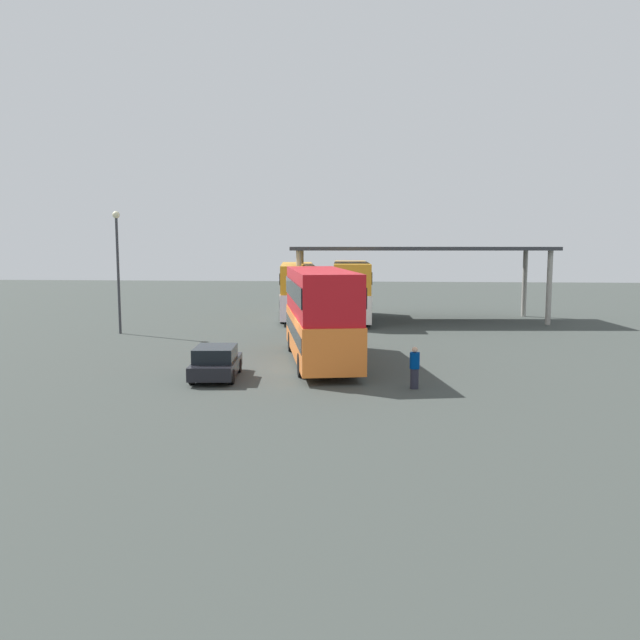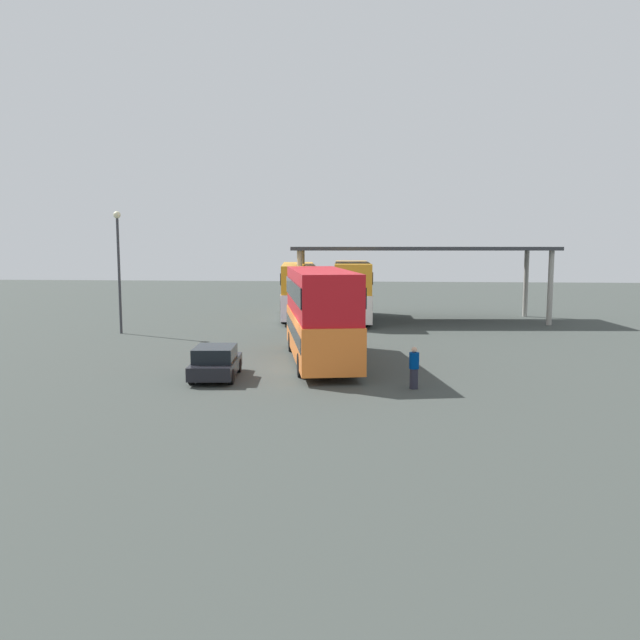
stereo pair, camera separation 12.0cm
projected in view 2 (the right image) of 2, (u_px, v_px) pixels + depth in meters
name	position (u px, v px, depth m)	size (l,w,h in m)	color
ground_plane	(299.00, 372.00, 27.37)	(140.00, 140.00, 0.00)	#393F3B
double_decker_main	(320.00, 312.00, 29.45)	(4.51, 10.76, 4.34)	orange
parked_hatchback	(216.00, 362.00, 26.03)	(2.06, 3.94, 1.35)	black
double_decker_near_canopy	(298.00, 288.00, 47.86)	(3.83, 11.64, 4.08)	white
double_decker_mid_row	(352.00, 289.00, 46.13)	(3.10, 11.20, 4.25)	white
depot_canopy	(420.00, 252.00, 45.74)	(18.89, 7.94, 5.37)	#33353A
lamppost_tall	(119.00, 257.00, 38.87)	(0.44, 0.44, 7.55)	#33353A
pedestrian_waiting	(414.00, 368.00, 24.12)	(0.38, 0.38, 1.62)	#262633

